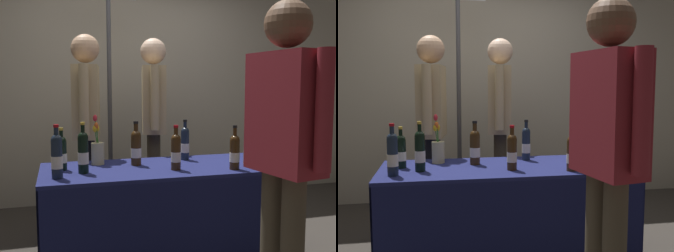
% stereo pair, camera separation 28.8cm
% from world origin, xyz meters
% --- Properties ---
extents(back_partition, '(7.61, 0.12, 2.81)m').
position_xyz_m(back_partition, '(0.00, 1.72, 1.40)').
color(back_partition, '#B2A893').
rests_on(back_partition, ground_plane).
extents(tasting_table, '(1.84, 0.74, 0.72)m').
position_xyz_m(tasting_table, '(0.00, 0.00, 0.51)').
color(tasting_table, '#191E51').
rests_on(tasting_table, ground_plane).
extents(featured_wine_bottle, '(0.07, 0.07, 0.33)m').
position_xyz_m(featured_wine_bottle, '(0.20, 0.20, 0.86)').
color(featured_wine_bottle, '#192333').
rests_on(featured_wine_bottle, tasting_table).
extents(display_bottle_0, '(0.07, 0.07, 0.30)m').
position_xyz_m(display_bottle_0, '(-0.76, 0.07, 0.85)').
color(display_bottle_0, black).
rests_on(display_bottle_0, tasting_table).
extents(display_bottle_1, '(0.07, 0.07, 0.32)m').
position_xyz_m(display_bottle_1, '(0.43, -0.24, 0.85)').
color(display_bottle_1, '#38230F').
rests_on(display_bottle_1, tasting_table).
extents(display_bottle_2, '(0.08, 0.08, 0.33)m').
position_xyz_m(display_bottle_2, '(-0.22, 0.10, 0.86)').
color(display_bottle_2, '#38230F').
rests_on(display_bottle_2, tasting_table).
extents(display_bottle_3, '(0.07, 0.07, 0.35)m').
position_xyz_m(display_bottle_3, '(-0.80, -0.19, 0.87)').
color(display_bottle_3, '#192333').
rests_on(display_bottle_3, tasting_table).
extents(display_bottle_4, '(0.07, 0.07, 0.35)m').
position_xyz_m(display_bottle_4, '(-0.62, -0.08, 0.87)').
color(display_bottle_4, black).
rests_on(display_bottle_4, tasting_table).
extents(display_bottle_5, '(0.07, 0.07, 0.32)m').
position_xyz_m(display_bottle_5, '(0.02, -0.14, 0.86)').
color(display_bottle_5, '#38230F').
rests_on(display_bottle_5, tasting_table).
extents(wine_glass_near_vendor, '(0.07, 0.07, 0.13)m').
position_xyz_m(wine_glass_near_vendor, '(0.70, -0.24, 0.82)').
color(wine_glass_near_vendor, silver).
rests_on(wine_glass_near_vendor, tasting_table).
extents(flower_vase, '(0.10, 0.10, 0.38)m').
position_xyz_m(flower_vase, '(-0.50, 0.20, 0.83)').
color(flower_vase, tan).
rests_on(flower_vase, tasting_table).
extents(brochure_stand, '(0.14, 0.07, 0.17)m').
position_xyz_m(brochure_stand, '(0.64, -0.06, 0.80)').
color(brochure_stand, silver).
rests_on(brochure_stand, tasting_table).
extents(vendor_presenter, '(0.29, 0.62, 1.76)m').
position_xyz_m(vendor_presenter, '(0.09, 0.84, 1.07)').
color(vendor_presenter, '#4C4233').
rests_on(vendor_presenter, ground_plane).
extents(vendor_assistant, '(0.26, 0.56, 1.75)m').
position_xyz_m(vendor_assistant, '(-0.55, 0.64, 1.05)').
color(vendor_assistant, black).
rests_on(vendor_assistant, ground_plane).
extents(taster_foreground_right, '(0.28, 0.57, 1.74)m').
position_xyz_m(taster_foreground_right, '(0.34, -1.01, 1.05)').
color(taster_foreground_right, '#4C4233').
rests_on(taster_foreground_right, ground_plane).
extents(booth_signpost, '(0.55, 0.04, 2.36)m').
position_xyz_m(booth_signpost, '(-0.28, 1.14, 1.45)').
color(booth_signpost, '#47474C').
rests_on(booth_signpost, ground_plane).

